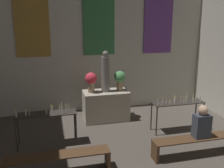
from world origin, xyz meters
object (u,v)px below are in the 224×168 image
Objects in this scene: flower_vase_left at (91,80)px; candle_rack_left at (46,117)px; person_seated at (202,123)px; pew_back_right at (196,142)px; pew_back_left at (58,160)px; flower_vase_right at (120,79)px; altar at (106,105)px; candle_rack_right at (178,106)px; statue at (106,73)px.

flower_vase_left is 0.42× the size of candle_rack_left.
pew_back_right is at bearing 180.00° from person_seated.
person_seated is at bearing 0.00° from pew_back_left.
flower_vase_left is at bearing 66.89° from pew_back_left.
flower_vase_right is 0.42× the size of candle_rack_left.
pew_back_right is (3.29, -1.32, -0.40)m from candle_rack_left.
altar is 0.93m from flower_vase_right.
person_seated is at bearing 0.00° from pew_back_right.
flower_vase_left reaches higher than candle_rack_left.
altar is 2.99m from pew_back_left.
flower_vase_right is at bearing 113.11° from pew_back_right.
pew_back_right is (-0.22, -1.32, -0.40)m from candle_rack_right.
altar is at bearing 122.42° from person_seated.
altar is at bearing 59.09° from pew_back_left.
altar reaches higher than pew_back_left.
pew_back_left is 3.20m from person_seated.
candle_rack_right is 0.70× the size of pew_back_left.
statue is 2.03× the size of flower_vase_right.
candle_rack_left is (-1.76, -1.25, -0.75)m from statue.
flower_vase_left is (-0.44, 0.00, 0.82)m from altar.
person_seated reaches higher than candle_rack_right.
pew_back_left and pew_back_right have the same top height.
flower_vase_left is at bearing 127.62° from pew_back_right.
candle_rack_left is at bearing 158.20° from pew_back_right.
person_seated is (3.16, 0.00, 0.45)m from pew_back_left.
flower_vase_left reaches higher than candle_rack_right.
pew_back_left is at bearing -120.91° from statue.
statue is 1.63× the size of person_seated.
flower_vase_right reaches higher than person_seated.
candle_rack_right is at bearing -35.45° from altar.
flower_vase_right is at bearing 0.00° from statue.
pew_back_right is at bearing -21.80° from candle_rack_left.
statue is at bearing -0.00° from flower_vase_left.
person_seated is at bearing -51.09° from flower_vase_left.
altar is 0.66× the size of pew_back_right.
pew_back_right is (1.98, -2.56, -0.95)m from flower_vase_left.
altar is 0.66× the size of pew_back_left.
pew_back_right is (1.53, -2.56, -1.15)m from statue.
candle_rack_right reaches higher than candle_rack_left.
statue is 2.28m from candle_rack_right.
flower_vase_left is 3.33m from person_seated.
flower_vase_right is (0.44, 0.00, -0.20)m from statue.
person_seated is (1.19, -2.56, -0.50)m from flower_vase_right.
pew_back_left is (-1.98, -2.56, -0.95)m from flower_vase_right.
candle_rack_left is 1.39m from pew_back_left.
candle_rack_left is at bearing -144.60° from statue.
flower_vase_left is 2.58m from candle_rack_right.
candle_rack_left is 0.70× the size of pew_back_right.
candle_rack_right is at bearing 21.80° from pew_back_left.
flower_vase_right is 0.29× the size of pew_back_right.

